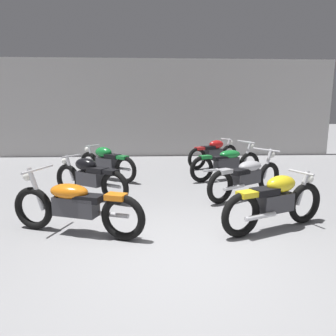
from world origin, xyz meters
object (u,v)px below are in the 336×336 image
Objects in this scene: motorcycle_right_row_1 at (247,176)px; motorcycle_right_row_2 at (227,162)px; motorcycle_right_row_3 at (214,153)px; motorcycle_left_row_2 at (106,162)px; motorcycle_right_row_0 at (276,201)px; motorcycle_left_row_1 at (90,177)px; motorcycle_left_row_0 at (75,205)px.

motorcycle_right_row_1 is 0.92× the size of motorcycle_right_row_2.
motorcycle_right_row_1 is 1.67m from motorcycle_right_row_2.
motorcycle_right_row_2 is at bearing -89.55° from motorcycle_right_row_3.
motorcycle_right_row_3 is at bearing 26.25° from motorcycle_left_row_2.
motorcycle_right_row_0 is 1.77m from motorcycle_right_row_1.
motorcycle_right_row_3 is at bearing 45.88° from motorcycle_left_row_1.
motorcycle_left_row_0 and motorcycle_right_row_1 have the same top height.
motorcycle_right_row_3 is (-0.01, 1.67, 0.01)m from motorcycle_right_row_2.
motorcycle_right_row_2 is (3.12, -0.13, -0.01)m from motorcycle_left_row_2.
motorcycle_left_row_2 is at bearing 177.55° from motorcycle_right_row_2.
motorcycle_right_row_1 is (3.15, -1.80, -0.01)m from motorcycle_left_row_2.
motorcycle_left_row_2 is at bearing 150.15° from motorcycle_right_row_1.
motorcycle_right_row_1 is (3.24, -0.03, -0.01)m from motorcycle_left_row_1.
motorcycle_left_row_1 is at bearing -93.03° from motorcycle_left_row_2.
motorcycle_right_row_0 is (3.06, -3.58, 0.00)m from motorcycle_left_row_2.
motorcycle_right_row_1 reaches higher than motorcycle_left_row_1.
motorcycle_left_row_1 and motorcycle_right_row_3 have the same top height.
motorcycle_right_row_2 is 1.67m from motorcycle_right_row_3.
motorcycle_right_row_2 is (3.22, 1.64, -0.01)m from motorcycle_left_row_1.
motorcycle_right_row_2 is (0.07, 3.44, -0.01)m from motorcycle_right_row_0.
motorcycle_right_row_1 reaches higher than motorcycle_right_row_3.
motorcycle_right_row_0 is at bearing -90.58° from motorcycle_right_row_3.
motorcycle_right_row_2 reaches higher than motorcycle_right_row_0.
motorcycle_left_row_0 is at bearing -179.39° from motorcycle_right_row_0.
motorcycle_right_row_0 is at bearing -91.08° from motorcycle_right_row_2.
motorcycle_left_row_2 is 0.80× the size of motorcycle_right_row_2.
motorcycle_left_row_1 is at bearing 94.23° from motorcycle_left_row_0.
motorcycle_right_row_1 is 1.07× the size of motorcycle_right_row_3.
motorcycle_left_row_2 is at bearing 86.97° from motorcycle_left_row_1.
motorcycle_left_row_0 and motorcycle_right_row_2 have the same top height.
motorcycle_right_row_3 is at bearing 90.60° from motorcycle_right_row_1.
motorcycle_right_row_1 is (3.10, 1.80, 0.00)m from motorcycle_left_row_0.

